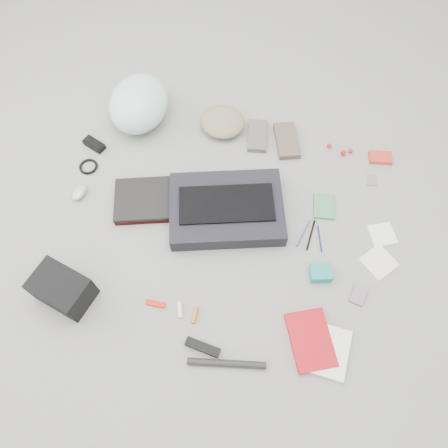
% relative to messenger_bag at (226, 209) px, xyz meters
% --- Properties ---
extents(ground_plane, '(4.00, 4.00, 0.00)m').
position_rel_messenger_bag_xyz_m(ground_plane, '(0.01, -0.08, -0.04)').
color(ground_plane, gray).
extents(messenger_bag, '(0.59, 0.48, 0.08)m').
position_rel_messenger_bag_xyz_m(messenger_bag, '(0.00, 0.00, 0.00)').
color(messenger_bag, black).
rests_on(messenger_bag, ground_plane).
extents(bag_flap, '(0.45, 0.30, 0.01)m').
position_rel_messenger_bag_xyz_m(bag_flap, '(0.00, -0.00, 0.05)').
color(bag_flap, black).
rests_on(bag_flap, messenger_bag).
extents(laptop_sleeve, '(0.36, 0.31, 0.02)m').
position_rel_messenger_bag_xyz_m(laptop_sleeve, '(-0.36, -0.02, -0.03)').
color(laptop_sleeve, black).
rests_on(laptop_sleeve, ground_plane).
extents(laptop, '(0.36, 0.30, 0.02)m').
position_rel_messenger_bag_xyz_m(laptop, '(-0.36, -0.02, -0.01)').
color(laptop, black).
rests_on(laptop, laptop_sleeve).
extents(bike_helmet, '(0.29, 0.36, 0.22)m').
position_rel_messenger_bag_xyz_m(bike_helmet, '(-0.55, 0.45, 0.07)').
color(bike_helmet, '#C4F1F2').
rests_on(bike_helmet, ground_plane).
extents(beanie, '(0.27, 0.26, 0.08)m').
position_rel_messenger_bag_xyz_m(beanie, '(-0.13, 0.49, -0.00)').
color(beanie, '#8C7E5C').
rests_on(beanie, ground_plane).
extents(mitten_left, '(0.12, 0.20, 0.03)m').
position_rel_messenger_bag_xyz_m(mitten_left, '(0.05, 0.46, -0.03)').
color(mitten_left, '#615850').
rests_on(mitten_left, ground_plane).
extents(mitten_right, '(0.17, 0.23, 0.03)m').
position_rel_messenger_bag_xyz_m(mitten_right, '(0.20, 0.46, -0.03)').
color(mitten_right, brown).
rests_on(mitten_right, ground_plane).
extents(power_brick, '(0.12, 0.09, 0.03)m').
position_rel_messenger_bag_xyz_m(power_brick, '(-0.73, 0.23, -0.03)').
color(power_brick, black).
rests_on(power_brick, ground_plane).
extents(cable_coil, '(0.10, 0.10, 0.01)m').
position_rel_messenger_bag_xyz_m(cable_coil, '(-0.71, 0.10, -0.04)').
color(cable_coil, black).
rests_on(cable_coil, ground_plane).
extents(mouse, '(0.07, 0.10, 0.04)m').
position_rel_messenger_bag_xyz_m(mouse, '(-0.69, -0.05, -0.02)').
color(mouse, '#9E9E9E').
rests_on(mouse, ground_plane).
extents(camera_bag, '(0.26, 0.21, 0.14)m').
position_rel_messenger_bag_xyz_m(camera_bag, '(-0.56, -0.53, 0.03)').
color(camera_bag, black).
rests_on(camera_bag, ground_plane).
extents(multitool, '(0.08, 0.02, 0.01)m').
position_rel_messenger_bag_xyz_m(multitool, '(-0.19, -0.48, -0.04)').
color(multitool, '#BF1B04').
rests_on(multitool, ground_plane).
extents(toiletry_tube_white, '(0.04, 0.07, 0.02)m').
position_rel_messenger_bag_xyz_m(toiletry_tube_white, '(-0.08, -0.49, -0.03)').
color(toiletry_tube_white, silver).
rests_on(toiletry_tube_white, ground_plane).
extents(toiletry_tube_orange, '(0.02, 0.07, 0.02)m').
position_rel_messenger_bag_xyz_m(toiletry_tube_orange, '(-0.02, -0.50, -0.03)').
color(toiletry_tube_orange, '#C25F18').
rests_on(toiletry_tube_orange, ground_plane).
extents(u_lock, '(0.14, 0.05, 0.03)m').
position_rel_messenger_bag_xyz_m(u_lock, '(0.04, -0.61, -0.03)').
color(u_lock, black).
rests_on(u_lock, ground_plane).
extents(bike_pump, '(0.31, 0.08, 0.03)m').
position_rel_messenger_bag_xyz_m(bike_pump, '(0.15, -0.65, -0.03)').
color(bike_pump, black).
rests_on(bike_pump, ground_plane).
extents(book_red, '(0.24, 0.28, 0.02)m').
position_rel_messenger_bag_xyz_m(book_red, '(0.46, -0.49, -0.03)').
color(book_red, red).
rests_on(book_red, ground_plane).
extents(book_white, '(0.15, 0.21, 0.02)m').
position_rel_messenger_bag_xyz_m(book_white, '(0.54, -0.52, -0.03)').
color(book_white, white).
rests_on(book_white, ground_plane).
extents(notepad, '(0.11, 0.14, 0.01)m').
position_rel_messenger_bag_xyz_m(notepad, '(0.43, 0.13, -0.03)').
color(notepad, '#3B7D49').
rests_on(notepad, ground_plane).
extents(pen_blue, '(0.05, 0.14, 0.01)m').
position_rel_messenger_bag_xyz_m(pen_blue, '(0.36, -0.02, -0.04)').
color(pen_blue, '#2A449A').
rests_on(pen_blue, ground_plane).
extents(pen_black, '(0.02, 0.16, 0.01)m').
position_rel_messenger_bag_xyz_m(pen_black, '(0.39, -0.02, -0.04)').
color(pen_black, black).
rests_on(pen_black, ground_plane).
extents(pen_navy, '(0.04, 0.12, 0.01)m').
position_rel_messenger_bag_xyz_m(pen_navy, '(0.43, -0.03, -0.04)').
color(pen_navy, navy).
rests_on(pen_navy, ground_plane).
extents(accordion_wallet, '(0.10, 0.09, 0.04)m').
position_rel_messenger_bag_xyz_m(accordion_wallet, '(0.46, -0.20, -0.02)').
color(accordion_wallet, teal).
rests_on(accordion_wallet, ground_plane).
extents(card_deck, '(0.07, 0.09, 0.02)m').
position_rel_messenger_bag_xyz_m(card_deck, '(0.62, -0.26, -0.03)').
color(card_deck, gray).
rests_on(card_deck, ground_plane).
extents(napkin_top, '(0.14, 0.14, 0.01)m').
position_rel_messenger_bag_xyz_m(napkin_top, '(0.71, 0.05, -0.04)').
color(napkin_top, white).
rests_on(napkin_top, ground_plane).
extents(napkin_bottom, '(0.18, 0.18, 0.01)m').
position_rel_messenger_bag_xyz_m(napkin_bottom, '(0.70, -0.09, -0.04)').
color(napkin_bottom, silver).
rests_on(napkin_bottom, ground_plane).
extents(lollipop_a, '(0.03, 0.03, 0.02)m').
position_rel_messenger_bag_xyz_m(lollipop_a, '(0.42, 0.48, -0.03)').
color(lollipop_a, '#AE1D22').
rests_on(lollipop_a, ground_plane).
extents(lollipop_b, '(0.03, 0.03, 0.03)m').
position_rel_messenger_bag_xyz_m(lollipop_b, '(0.49, 0.45, -0.03)').
color(lollipop_b, '#A01D00').
rests_on(lollipop_b, ground_plane).
extents(lollipop_c, '(0.03, 0.03, 0.02)m').
position_rel_messenger_bag_xyz_m(lollipop_c, '(0.52, 0.48, -0.03)').
color(lollipop_c, '#B01D25').
rests_on(lollipop_c, ground_plane).
extents(altoids_tin, '(0.12, 0.08, 0.02)m').
position_rel_messenger_bag_xyz_m(altoids_tin, '(0.67, 0.47, -0.03)').
color(altoids_tin, red).
rests_on(altoids_tin, ground_plane).
extents(stamp_sheet, '(0.06, 0.06, 0.00)m').
position_rel_messenger_bag_xyz_m(stamp_sheet, '(0.64, 0.33, -0.04)').
color(stamp_sheet, gray).
rests_on(stamp_sheet, ground_plane).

